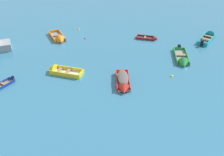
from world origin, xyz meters
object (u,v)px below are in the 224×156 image
object	(u,v)px
rowboat_turquoise_near_left	(210,37)
mooring_buoy_far_field	(80,29)
rowboat_green_back_row_right	(183,61)
mooring_buoy_outer_edge	(86,39)
rowboat_maroon_midfield_right	(153,38)
rowboat_orange_center	(60,39)
mooring_buoy_trailing	(172,77)
rowboat_yellow_outer_right	(59,70)
rowboat_red_foreground_center	(124,83)

from	to	relation	value
rowboat_turquoise_near_left	mooring_buoy_far_field	distance (m)	18.88
rowboat_green_back_row_right	mooring_buoy_outer_edge	distance (m)	13.77
rowboat_turquoise_near_left	rowboat_maroon_midfield_right	distance (m)	8.00
rowboat_orange_center	mooring_buoy_outer_edge	bearing A→B (deg)	10.56
rowboat_turquoise_near_left	mooring_buoy_outer_edge	bearing A→B (deg)	-179.63
mooring_buoy_outer_edge	mooring_buoy_trailing	bearing A→B (deg)	-44.23
rowboat_yellow_outer_right	mooring_buoy_outer_edge	world-z (taller)	rowboat_yellow_outer_right
rowboat_red_foreground_center	mooring_buoy_outer_edge	size ratio (longest dim) A/B	13.29
rowboat_green_back_row_right	mooring_buoy_trailing	world-z (taller)	rowboat_green_back_row_right
rowboat_turquoise_near_left	mooring_buoy_trailing	size ratio (longest dim) A/B	13.36
rowboat_maroon_midfield_right	rowboat_red_foreground_center	size ratio (longest dim) A/B	0.78
rowboat_orange_center	rowboat_red_foreground_center	size ratio (longest dim) A/B	1.12
rowboat_maroon_midfield_right	rowboat_red_foreground_center	xyz separation A→B (m)	(-4.41, -11.42, 0.22)
mooring_buoy_far_field	mooring_buoy_trailing	size ratio (longest dim) A/B	0.94
rowboat_orange_center	mooring_buoy_far_field	xyz separation A→B (m)	(2.18, 4.07, -0.20)
mooring_buoy_trailing	rowboat_maroon_midfield_right	bearing A→B (deg)	94.96
rowboat_yellow_outer_right	mooring_buoy_trailing	world-z (taller)	rowboat_yellow_outer_right
rowboat_red_foreground_center	rowboat_turquoise_near_left	bearing A→B (deg)	43.34
rowboat_turquoise_near_left	mooring_buoy_far_field	world-z (taller)	rowboat_turquoise_near_left
mooring_buoy_outer_edge	mooring_buoy_far_field	bearing A→B (deg)	110.75
rowboat_turquoise_near_left	rowboat_red_foreground_center	bearing A→B (deg)	-136.66
rowboat_turquoise_near_left	rowboat_orange_center	world-z (taller)	rowboat_orange_center
rowboat_turquoise_near_left	rowboat_maroon_midfield_right	size ratio (longest dim) A/B	1.39
rowboat_red_foreground_center	rowboat_yellow_outer_right	bearing A→B (deg)	159.48
rowboat_turquoise_near_left	rowboat_red_foreground_center	distance (m)	17.06
rowboat_yellow_outer_right	rowboat_red_foreground_center	xyz separation A→B (m)	(6.99, -2.62, 0.15)
rowboat_maroon_midfield_right	mooring_buoy_far_field	size ratio (longest dim) A/B	10.24
rowboat_turquoise_near_left	rowboat_green_back_row_right	distance (m)	8.66
rowboat_orange_center	rowboat_red_foreground_center	world-z (taller)	rowboat_orange_center
rowboat_yellow_outer_right	rowboat_green_back_row_right	bearing A→B (deg)	8.98
rowboat_green_back_row_right	mooring_buoy_outer_edge	size ratio (longest dim) A/B	16.46
rowboat_maroon_midfield_right	mooring_buoy_far_field	world-z (taller)	rowboat_maroon_midfield_right
mooring_buoy_trailing	mooring_buoy_outer_edge	bearing A→B (deg)	135.77
rowboat_green_back_row_right	mooring_buoy_outer_edge	bearing A→B (deg)	150.64
rowboat_yellow_outer_right	rowboat_green_back_row_right	size ratio (longest dim) A/B	0.83
rowboat_yellow_outer_right	rowboat_turquoise_near_left	distance (m)	21.42
rowboat_turquoise_near_left	rowboat_green_back_row_right	xyz separation A→B (m)	(-5.28, -6.86, -0.04)
mooring_buoy_trailing	mooring_buoy_far_field	bearing A→B (deg)	130.70
rowboat_yellow_outer_right	rowboat_green_back_row_right	world-z (taller)	rowboat_green_back_row_right
rowboat_yellow_outer_right	rowboat_orange_center	xyz separation A→B (m)	(-1.37, 8.33, -0.01)
rowboat_orange_center	mooring_buoy_trailing	xyz separation A→B (m)	(13.60, -9.21, -0.20)
rowboat_yellow_outer_right	rowboat_maroon_midfield_right	world-z (taller)	rowboat_yellow_outer_right
rowboat_yellow_outer_right	rowboat_green_back_row_right	xyz separation A→B (m)	(14.11, 2.23, -0.01)
rowboat_orange_center	mooring_buoy_far_field	size ratio (longest dim) A/B	14.68
rowboat_yellow_outer_right	mooring_buoy_trailing	bearing A→B (deg)	-4.11
rowboat_turquoise_near_left	rowboat_green_back_row_right	bearing A→B (deg)	-127.60
rowboat_red_foreground_center	mooring_buoy_trailing	bearing A→B (deg)	18.31
rowboat_orange_center	mooring_buoy_far_field	distance (m)	4.62
rowboat_red_foreground_center	mooring_buoy_outer_edge	distance (m)	12.59
rowboat_maroon_midfield_right	mooring_buoy_trailing	xyz separation A→B (m)	(0.84, -9.69, -0.14)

